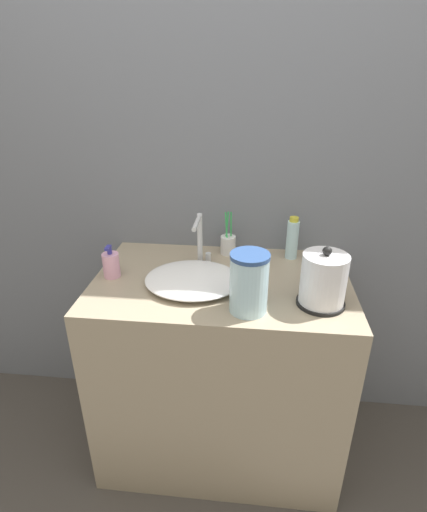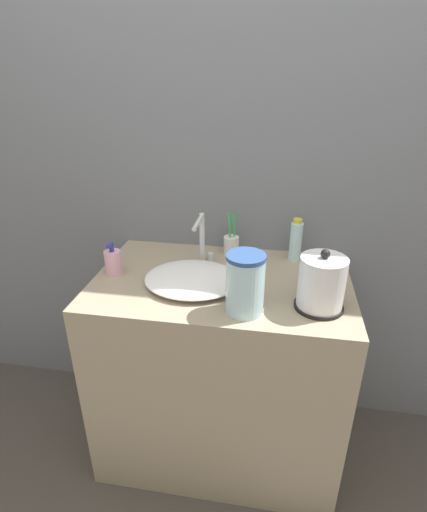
{
  "view_description": "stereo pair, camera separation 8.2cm",
  "coord_description": "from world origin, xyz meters",
  "px_view_note": "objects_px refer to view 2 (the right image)",
  "views": [
    {
      "loc": [
        0.12,
        -1.05,
        1.63
      ],
      "look_at": [
        -0.03,
        0.31,
        0.98
      ],
      "focal_mm": 28.0,
      "sensor_mm": 36.0,
      "label": 1
    },
    {
      "loc": [
        0.2,
        -1.04,
        1.63
      ],
      "look_at": [
        -0.03,
        0.31,
        0.98
      ],
      "focal_mm": 28.0,
      "sensor_mm": 36.0,
      "label": 2
    }
  ],
  "objects_px": {
    "electric_kettle": "(321,285)",
    "lotion_bottle": "(113,262)",
    "water_pitcher": "(245,284)",
    "toothbrush_cup": "(231,244)",
    "faucet": "(202,236)",
    "shampoo_bottle": "(296,240)"
  },
  "relations": [
    {
      "from": "electric_kettle",
      "to": "lotion_bottle",
      "type": "xyz_separation_m",
      "value": [
        -0.79,
        0.12,
        -0.04
      ]
    },
    {
      "from": "water_pitcher",
      "to": "lotion_bottle",
      "type": "bearing_deg",
      "value": 161.03
    },
    {
      "from": "electric_kettle",
      "to": "toothbrush_cup",
      "type": "relative_size",
      "value": 1.11
    },
    {
      "from": "faucet",
      "to": "water_pitcher",
      "type": "xyz_separation_m",
      "value": [
        0.21,
        -0.34,
        -0.02
      ]
    },
    {
      "from": "shampoo_bottle",
      "to": "water_pitcher",
      "type": "xyz_separation_m",
      "value": [
        -0.17,
        -0.44,
        0.02
      ]
    },
    {
      "from": "electric_kettle",
      "to": "toothbrush_cup",
      "type": "xyz_separation_m",
      "value": [
        -0.35,
        0.38,
        -0.04
      ]
    },
    {
      "from": "lotion_bottle",
      "to": "shampoo_bottle",
      "type": "distance_m",
      "value": 0.76
    },
    {
      "from": "faucet",
      "to": "electric_kettle",
      "type": "bearing_deg",
      "value": -30.48
    },
    {
      "from": "water_pitcher",
      "to": "faucet",
      "type": "bearing_deg",
      "value": 121.93
    },
    {
      "from": "electric_kettle",
      "to": "faucet",
      "type": "bearing_deg",
      "value": 149.52
    },
    {
      "from": "electric_kettle",
      "to": "lotion_bottle",
      "type": "distance_m",
      "value": 0.8
    },
    {
      "from": "faucet",
      "to": "toothbrush_cup",
      "type": "relative_size",
      "value": 1.07
    },
    {
      "from": "shampoo_bottle",
      "to": "water_pitcher",
      "type": "bearing_deg",
      "value": -111.7
    },
    {
      "from": "faucet",
      "to": "water_pitcher",
      "type": "bearing_deg",
      "value": -58.07
    },
    {
      "from": "toothbrush_cup",
      "to": "lotion_bottle",
      "type": "distance_m",
      "value": 0.51
    },
    {
      "from": "lotion_bottle",
      "to": "water_pitcher",
      "type": "height_order",
      "value": "water_pitcher"
    },
    {
      "from": "lotion_bottle",
      "to": "shampoo_bottle",
      "type": "bearing_deg",
      "value": 19.26
    },
    {
      "from": "faucet",
      "to": "shampoo_bottle",
      "type": "height_order",
      "value": "faucet"
    },
    {
      "from": "faucet",
      "to": "lotion_bottle",
      "type": "relative_size",
      "value": 1.59
    },
    {
      "from": "toothbrush_cup",
      "to": "lotion_bottle",
      "type": "bearing_deg",
      "value": -149.21
    },
    {
      "from": "faucet",
      "to": "lotion_bottle",
      "type": "distance_m",
      "value": 0.37
    },
    {
      "from": "toothbrush_cup",
      "to": "lotion_bottle",
      "type": "height_order",
      "value": "toothbrush_cup"
    }
  ]
}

